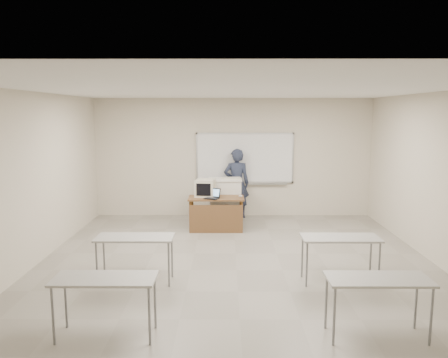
{
  "coord_description": "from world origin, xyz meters",
  "views": [
    {
      "loc": [
        -0.18,
        -7.06,
        2.64
      ],
      "look_at": [
        -0.22,
        2.2,
        1.23
      ],
      "focal_mm": 35.0,
      "sensor_mm": 36.0,
      "label": 1
    }
  ],
  "objects_px": {
    "mouse": "(241,196)",
    "instructor_desk": "(216,209)",
    "laptop": "(212,196)",
    "keyboard": "(232,179)",
    "whiteboard": "(245,159)",
    "podium": "(225,201)",
    "crt_monitor": "(205,188)",
    "presenter": "(237,183)"
  },
  "relations": [
    {
      "from": "whiteboard",
      "to": "presenter",
      "type": "relative_size",
      "value": 1.41
    },
    {
      "from": "laptop",
      "to": "keyboard",
      "type": "relative_size",
      "value": 0.62
    },
    {
      "from": "mouse",
      "to": "keyboard",
      "type": "bearing_deg",
      "value": 114.84
    },
    {
      "from": "podium",
      "to": "mouse",
      "type": "bearing_deg",
      "value": -60.33
    },
    {
      "from": "crt_monitor",
      "to": "presenter",
      "type": "relative_size",
      "value": 0.27
    },
    {
      "from": "crt_monitor",
      "to": "mouse",
      "type": "distance_m",
      "value": 0.82
    },
    {
      "from": "podium",
      "to": "crt_monitor",
      "type": "distance_m",
      "value": 0.76
    },
    {
      "from": "podium",
      "to": "mouse",
      "type": "xyz_separation_m",
      "value": [
        0.35,
        -0.55,
        0.22
      ]
    },
    {
      "from": "laptop",
      "to": "crt_monitor",
      "type": "bearing_deg",
      "value": 145.07
    },
    {
      "from": "instructor_desk",
      "to": "mouse",
      "type": "relative_size",
      "value": 13.52
    },
    {
      "from": "instructor_desk",
      "to": "keyboard",
      "type": "bearing_deg",
      "value": 59.0
    },
    {
      "from": "whiteboard",
      "to": "laptop",
      "type": "bearing_deg",
      "value": -118.15
    },
    {
      "from": "keyboard",
      "to": "presenter",
      "type": "height_order",
      "value": "presenter"
    },
    {
      "from": "instructor_desk",
      "to": "laptop",
      "type": "distance_m",
      "value": 0.31
    },
    {
      "from": "whiteboard",
      "to": "laptop",
      "type": "xyz_separation_m",
      "value": [
        -0.8,
        -1.5,
        -0.68
      ]
    },
    {
      "from": "laptop",
      "to": "mouse",
      "type": "height_order",
      "value": "laptop"
    },
    {
      "from": "keyboard",
      "to": "podium",
      "type": "bearing_deg",
      "value": 149.83
    },
    {
      "from": "podium",
      "to": "mouse",
      "type": "height_order",
      "value": "podium"
    },
    {
      "from": "whiteboard",
      "to": "crt_monitor",
      "type": "relative_size",
      "value": 5.23
    },
    {
      "from": "laptop",
      "to": "instructor_desk",
      "type": "bearing_deg",
      "value": 35.16
    },
    {
      "from": "podium",
      "to": "laptop",
      "type": "bearing_deg",
      "value": -115.22
    },
    {
      "from": "podium",
      "to": "presenter",
      "type": "bearing_deg",
      "value": 61.44
    },
    {
      "from": "instructor_desk",
      "to": "crt_monitor",
      "type": "distance_m",
      "value": 0.55
    },
    {
      "from": "whiteboard",
      "to": "laptop",
      "type": "height_order",
      "value": "whiteboard"
    },
    {
      "from": "whiteboard",
      "to": "presenter",
      "type": "xyz_separation_m",
      "value": [
        -0.21,
        -0.18,
        -0.6
      ]
    },
    {
      "from": "whiteboard",
      "to": "keyboard",
      "type": "distance_m",
      "value": 1.03
    },
    {
      "from": "instructor_desk",
      "to": "mouse",
      "type": "height_order",
      "value": "mouse"
    },
    {
      "from": "instructor_desk",
      "to": "mouse",
      "type": "distance_m",
      "value": 0.63
    },
    {
      "from": "instructor_desk",
      "to": "laptop",
      "type": "xyz_separation_m",
      "value": [
        -0.1,
        -0.02,
        0.29
      ]
    },
    {
      "from": "podium",
      "to": "keyboard",
      "type": "height_order",
      "value": "keyboard"
    },
    {
      "from": "mouse",
      "to": "instructor_desk",
      "type": "bearing_deg",
      "value": -164.06
    },
    {
      "from": "laptop",
      "to": "mouse",
      "type": "relative_size",
      "value": 3.21
    },
    {
      "from": "podium",
      "to": "presenter",
      "type": "relative_size",
      "value": 0.62
    },
    {
      "from": "laptop",
      "to": "mouse",
      "type": "xyz_separation_m",
      "value": [
        0.65,
        0.18,
        -0.04
      ]
    },
    {
      "from": "crt_monitor",
      "to": "laptop",
      "type": "xyz_separation_m",
      "value": [
        0.15,
        -0.25,
        -0.14
      ]
    },
    {
      "from": "presenter",
      "to": "crt_monitor",
      "type": "bearing_deg",
      "value": 54.34
    },
    {
      "from": "instructor_desk",
      "to": "mouse",
      "type": "xyz_separation_m",
      "value": [
        0.55,
        0.16,
        0.25
      ]
    },
    {
      "from": "crt_monitor",
      "to": "mouse",
      "type": "bearing_deg",
      "value": 1.74
    },
    {
      "from": "podium",
      "to": "crt_monitor",
      "type": "height_order",
      "value": "crt_monitor"
    },
    {
      "from": "crt_monitor",
      "to": "laptop",
      "type": "distance_m",
      "value": 0.32
    },
    {
      "from": "instructor_desk",
      "to": "presenter",
      "type": "bearing_deg",
      "value": 69.27
    },
    {
      "from": "podium",
      "to": "keyboard",
      "type": "xyz_separation_m",
      "value": [
        0.15,
        -0.12,
        0.55
      ]
    }
  ]
}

